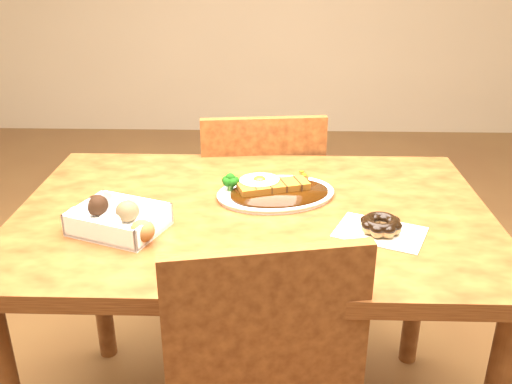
{
  "coord_description": "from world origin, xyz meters",
  "views": [
    {
      "loc": [
        0.05,
        -1.31,
        1.38
      ],
      "look_at": [
        0.01,
        -0.03,
        0.81
      ],
      "focal_mm": 40.0,
      "sensor_mm": 36.0,
      "label": 1
    }
  ],
  "objects_px": {
    "donut_box": "(116,219)",
    "table": "(253,243)",
    "katsu_curry_plate": "(274,191)",
    "pon_de_ring": "(381,225)",
    "chair_far": "(260,213)"
  },
  "relations": [
    {
      "from": "donut_box",
      "to": "pon_de_ring",
      "type": "relative_size",
      "value": 1.03
    },
    {
      "from": "chair_far",
      "to": "pon_de_ring",
      "type": "relative_size",
      "value": 3.66
    },
    {
      "from": "table",
      "to": "katsu_curry_plate",
      "type": "xyz_separation_m",
      "value": [
        0.05,
        0.08,
        0.11
      ]
    },
    {
      "from": "donut_box",
      "to": "katsu_curry_plate",
      "type": "bearing_deg",
      "value": 28.75
    },
    {
      "from": "chair_far",
      "to": "katsu_curry_plate",
      "type": "height_order",
      "value": "chair_far"
    },
    {
      "from": "katsu_curry_plate",
      "to": "pon_de_ring",
      "type": "xyz_separation_m",
      "value": [
        0.25,
        -0.2,
        0.0
      ]
    },
    {
      "from": "chair_far",
      "to": "pon_de_ring",
      "type": "xyz_separation_m",
      "value": [
        0.3,
        -0.65,
        0.29
      ]
    },
    {
      "from": "katsu_curry_plate",
      "to": "pon_de_ring",
      "type": "relative_size",
      "value": 1.48
    },
    {
      "from": "donut_box",
      "to": "table",
      "type": "bearing_deg",
      "value": 20.53
    },
    {
      "from": "katsu_curry_plate",
      "to": "donut_box",
      "type": "xyz_separation_m",
      "value": [
        -0.37,
        -0.2,
        0.01
      ]
    },
    {
      "from": "table",
      "to": "donut_box",
      "type": "relative_size",
      "value": 4.88
    },
    {
      "from": "table",
      "to": "katsu_curry_plate",
      "type": "bearing_deg",
      "value": 58.44
    },
    {
      "from": "table",
      "to": "donut_box",
      "type": "bearing_deg",
      "value": -159.47
    },
    {
      "from": "donut_box",
      "to": "pon_de_ring",
      "type": "bearing_deg",
      "value": 0.21
    },
    {
      "from": "table",
      "to": "pon_de_ring",
      "type": "bearing_deg",
      "value": -21.23
    }
  ]
}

